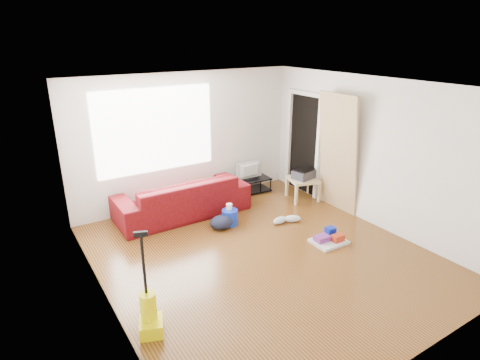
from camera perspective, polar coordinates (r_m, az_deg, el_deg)
room at (r=5.77m, az=3.05°, el=1.03°), size 4.51×5.01×2.51m
sofa at (r=7.48m, az=-8.09°, el=-4.87°), size 2.40×0.94×0.70m
tv_stand at (r=8.39m, az=1.55°, el=-0.67°), size 0.81×0.50×0.29m
tv at (r=8.29m, az=1.57°, el=1.35°), size 0.61×0.08×0.35m
side_table at (r=8.05m, az=8.97°, el=-0.24°), size 0.67×0.67×0.44m
printer at (r=7.99m, az=9.04°, el=0.91°), size 0.45×0.37×0.21m
bucket at (r=7.04m, az=-1.43°, el=-6.33°), size 0.33×0.33×0.28m
toilet_paper at (r=6.99m, az=-1.55°, el=-4.83°), size 0.11×0.11×0.10m
cleaning_tray at (r=6.61m, az=12.55°, el=-8.17°), size 0.54×0.44×0.19m
backpack at (r=6.92m, az=-2.62°, el=-6.86°), size 0.42×0.33×0.23m
sneakers at (r=7.12m, az=6.56°, el=-5.60°), size 0.55×0.28×0.12m
vacuum at (r=4.76m, az=-12.72°, el=-18.16°), size 0.34×0.37×1.23m
door_panel at (r=7.85m, az=13.11°, el=-4.00°), size 0.27×0.88×2.18m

